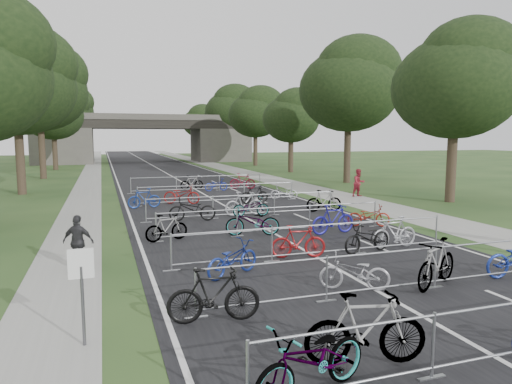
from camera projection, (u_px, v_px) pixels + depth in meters
ground at (506, 363)px, 7.73m from camera, size 200.00×200.00×0.00m
road at (158, 169)px, 54.76m from camera, size 11.00×140.00×0.01m
sidewalk_right at (223, 167)px, 57.30m from camera, size 3.00×140.00×0.01m
sidewalk_left at (92, 170)px, 52.37m from camera, size 2.00×140.00×0.01m
lane_markings at (158, 169)px, 54.76m from camera, size 0.12×140.00×0.00m
overpass_bridge at (146, 139)px, 68.44m from camera, size 31.00×8.00×7.05m
park_sign at (82, 279)px, 8.24m from camera, size 0.45×0.06×1.83m
tree_right_0 at (458, 82)px, 26.04m from camera, size 7.17×7.17×10.93m
tree_left_1 at (17, 83)px, 29.49m from camera, size 7.56×7.56×11.53m
tree_right_1 at (350, 86)px, 37.21m from camera, size 8.18×8.18×12.47m
tree_left_2 at (40, 88)px, 40.68m from camera, size 8.40×8.40×12.81m
tree_right_2 at (292, 117)px, 48.73m from camera, size 6.16×6.16×9.39m
tree_left_3 at (54, 113)px, 52.16m from camera, size 6.72×6.72×10.25m
tree_right_3 at (256, 113)px, 59.90m from camera, size 7.17×7.17×10.93m
tree_left_4 at (62, 111)px, 63.35m from camera, size 7.56×7.56×11.53m
tree_right_4 at (232, 110)px, 71.06m from camera, size 8.18×8.18×12.47m
tree_left_5 at (68, 110)px, 74.54m from camera, size 8.40×8.40×12.81m
tree_right_5 at (214, 125)px, 82.58m from camera, size 6.16×6.16×9.39m
tree_left_6 at (72, 122)px, 86.02m from camera, size 6.72×6.72×10.25m
tree_right_6 at (200, 122)px, 93.75m from camera, size 7.17×7.17×10.93m
barrier_row_0 at (508, 333)px, 7.67m from camera, size 9.70×0.08×1.10m
barrier_row_1 at (383, 273)px, 11.05m from camera, size 9.70×0.08×1.10m
barrier_row_2 at (317, 241)px, 14.44m from camera, size 9.70×0.08×1.10m
barrier_row_3 at (274, 220)px, 18.01m from camera, size 9.70×0.08×1.10m
barrier_row_4 at (244, 206)px, 21.77m from camera, size 9.70×0.08×1.10m
barrier_row_5 at (219, 193)px, 26.48m from camera, size 9.70×0.08×1.10m
barrier_row_6 at (198, 183)px, 32.12m from camera, size 9.70×0.08×1.10m
bike_0 at (313, 361)px, 6.66m from camera, size 2.25×1.35×1.12m
bike_1 at (366, 329)px, 7.60m from camera, size 2.17×1.07×1.26m
bike_4 at (214, 296)px, 9.36m from camera, size 1.98×0.80×1.16m
bike_5 at (355, 273)px, 11.35m from camera, size 1.84×1.31×0.92m
bike_6 at (437, 264)px, 11.56m from camera, size 2.11×1.42×1.24m
bike_8 at (232, 259)px, 12.52m from camera, size 1.94×1.47×0.97m
bike_9 at (298, 242)px, 14.36m from camera, size 1.82×0.87×1.05m
bike_10 at (368, 238)px, 15.02m from camera, size 2.02×1.05×1.01m
bike_11 at (394, 233)px, 15.59m from camera, size 1.89×0.68×1.11m
bike_12 at (167, 228)px, 16.73m from camera, size 1.71×0.88×0.99m
bike_13 at (253, 222)px, 17.61m from camera, size 2.20×1.22×1.10m
bike_14 at (333, 220)px, 17.93m from camera, size 1.99×0.77×1.17m
bike_15 at (369, 216)px, 19.38m from camera, size 1.90×1.22×0.94m
bike_16 at (192, 209)px, 20.64m from camera, size 2.19×1.03×1.11m
bike_17 at (244, 204)px, 22.14m from camera, size 1.99×0.66×1.18m
bike_18 at (251, 207)px, 21.84m from camera, size 1.82×0.73×0.94m
bike_19 at (324, 201)px, 23.26m from camera, size 1.92×0.74×1.12m
bike_20 at (144, 198)px, 24.45m from camera, size 1.81×0.75×1.06m
bike_21 at (182, 195)px, 25.90m from camera, size 2.21×1.59×1.10m
bike_22 at (254, 194)px, 26.35m from camera, size 1.73×0.58×1.02m
bike_23 at (284, 192)px, 27.94m from camera, size 1.76×0.96×0.88m
bike_25 at (192, 183)px, 33.00m from camera, size 1.73×0.63×1.02m
bike_26 at (216, 185)px, 32.19m from camera, size 1.77×0.84×0.90m
bike_27 at (243, 181)px, 33.41m from camera, size 1.94×1.32×1.14m
pedestrian_b at (359, 183)px, 29.11m from camera, size 0.93×0.76×1.77m
pedestrian_c at (78, 242)px, 13.22m from camera, size 0.99×0.72×1.57m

